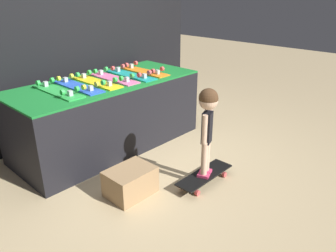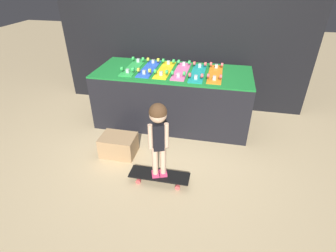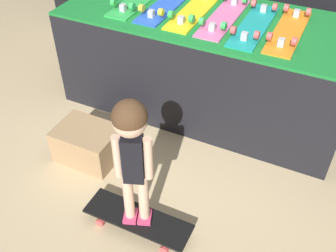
{
  "view_description": "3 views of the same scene",
  "coord_description": "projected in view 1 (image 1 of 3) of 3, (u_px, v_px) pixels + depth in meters",
  "views": [
    {
      "loc": [
        -2.12,
        -2.34,
        1.77
      ],
      "look_at": [
        0.05,
        -0.32,
        0.49
      ],
      "focal_mm": 35.0,
      "sensor_mm": 36.0,
      "label": 1
    },
    {
      "loc": [
        0.66,
        -2.83,
        2.03
      ],
      "look_at": [
        0.12,
        -0.33,
        0.47
      ],
      "focal_mm": 28.0,
      "sensor_mm": 36.0,
      "label": 2
    },
    {
      "loc": [
        0.89,
        -1.95,
        2.02
      ],
      "look_at": [
        0.08,
        -0.26,
        0.43
      ],
      "focal_mm": 42.0,
      "sensor_mm": 36.0,
      "label": 3
    }
  ],
  "objects": [
    {
      "name": "skateboard_teal_on_rack",
      "position": [
        131.0,
        74.0,
        3.86
      ],
      "size": [
        0.18,
        0.71,
        0.09
      ],
      "color": "teal",
      "rests_on": "display_rack"
    },
    {
      "name": "back_wall",
      "position": [
        68.0,
        23.0,
        3.83
      ],
      "size": [
        3.92,
        0.1,
        2.74
      ],
      "color": "black",
      "rests_on": "ground_plane"
    },
    {
      "name": "storage_box",
      "position": [
        130.0,
        182.0,
        2.98
      ],
      "size": [
        0.43,
        0.32,
        0.25
      ],
      "color": "#A37F56",
      "rests_on": "ground_plane"
    },
    {
      "name": "skateboard_green_on_rack",
      "position": [
        58.0,
        90.0,
        3.26
      ],
      "size": [
        0.18,
        0.71,
        0.09
      ],
      "color": "green",
      "rests_on": "display_rack"
    },
    {
      "name": "ground_plane",
      "position": [
        144.0,
        161.0,
        3.59
      ],
      "size": [
        16.0,
        16.0,
        0.0
      ],
      "primitive_type": "plane",
      "color": "tan"
    },
    {
      "name": "skateboard_on_floor",
      "position": [
        205.0,
        176.0,
        3.17
      ],
      "size": [
        0.66,
        0.2,
        0.09
      ],
      "color": "black",
      "rests_on": "ground_plane"
    },
    {
      "name": "skateboard_blue_on_rack",
      "position": [
        78.0,
        86.0,
        3.42
      ],
      "size": [
        0.18,
        0.71,
        0.09
      ],
      "color": "blue",
      "rests_on": "display_rack"
    },
    {
      "name": "skateboard_yellow_on_rack",
      "position": [
        96.0,
        81.0,
        3.57
      ],
      "size": [
        0.18,
        0.71,
        0.09
      ],
      "color": "yellow",
      "rests_on": "display_rack"
    },
    {
      "name": "skateboard_pink_on_rack",
      "position": [
        113.0,
        78.0,
        3.72
      ],
      "size": [
        0.18,
        0.71,
        0.09
      ],
      "color": "pink",
      "rests_on": "display_rack"
    },
    {
      "name": "display_rack",
      "position": [
        108.0,
        114.0,
        3.8
      ],
      "size": [
        2.16,
        0.92,
        0.79
      ],
      "color": "black",
      "rests_on": "ground_plane"
    },
    {
      "name": "skateboard_orange_on_rack",
      "position": [
        144.0,
        71.0,
        4.02
      ],
      "size": [
        0.18,
        0.71,
        0.09
      ],
      "color": "orange",
      "rests_on": "display_rack"
    },
    {
      "name": "child",
      "position": [
        208.0,
        116.0,
        2.93
      ],
      "size": [
        0.2,
        0.17,
        0.86
      ],
      "rotation": [
        0.0,
        0.0,
        0.36
      ],
      "color": "#E03D6B",
      "rests_on": "skateboard_on_floor"
    }
  ]
}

